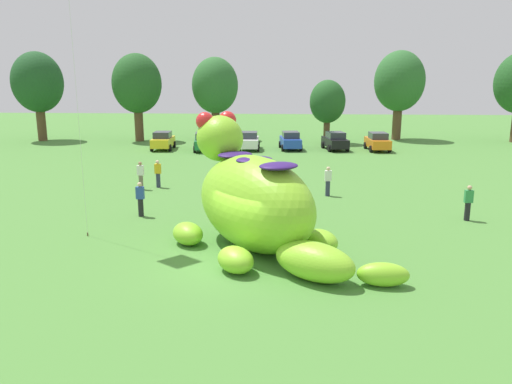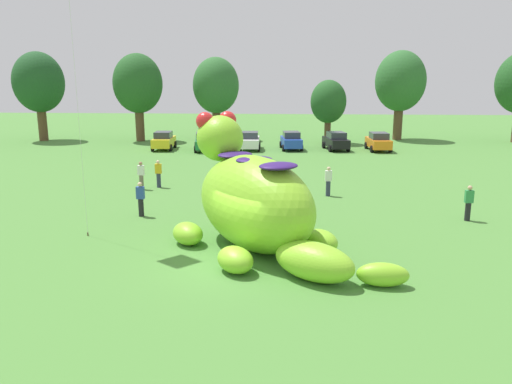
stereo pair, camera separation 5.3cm
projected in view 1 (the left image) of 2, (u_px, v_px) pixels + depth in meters
name	position (u px, v px, depth m)	size (l,w,h in m)	color
ground_plane	(226.00, 265.00, 17.89)	(160.00, 160.00, 0.00)	#4C8438
giant_inflatable_creature	(255.00, 201.00, 19.27)	(8.95, 8.23, 5.23)	#8CD12D
car_yellow	(163.00, 141.00, 47.10)	(2.16, 4.21, 1.72)	yellow
car_green	(204.00, 142.00, 46.25)	(2.45, 4.33, 1.72)	#1E7238
car_white	(249.00, 141.00, 46.93)	(2.08, 4.17, 1.72)	white
car_blue	(290.00, 140.00, 47.14)	(2.29, 4.27, 1.72)	#2347B7
car_black	(335.00, 141.00, 46.84)	(2.46, 4.33, 1.72)	black
car_orange	(378.00, 142.00, 46.36)	(2.12, 4.19, 1.72)	orange
tree_far_left	(38.00, 83.00, 52.83)	(5.34, 5.34, 9.48)	brown
tree_left	(137.00, 84.00, 52.56)	(5.23, 5.23, 9.28)	brown
tree_mid_left	(215.00, 86.00, 53.99)	(5.05, 5.05, 8.96)	brown
tree_centre_left	(328.00, 102.00, 50.98)	(3.68, 3.68, 6.54)	brown
tree_centre	(399.00, 82.00, 53.72)	(5.44, 5.44, 9.65)	brown
spectator_near_inflatable	(158.00, 174.00, 30.52)	(0.38, 0.26, 1.71)	#2D334C
spectator_mid_field	(141.00, 176.00, 29.98)	(0.38, 0.26, 1.71)	#726656
spectator_by_cars	(328.00, 181.00, 28.27)	(0.38, 0.26, 1.71)	#2D334C
spectator_wandering	(140.00, 199.00, 24.04)	(0.38, 0.26, 1.71)	black
spectator_far_side	(468.00, 203.00, 23.33)	(0.38, 0.26, 1.71)	black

